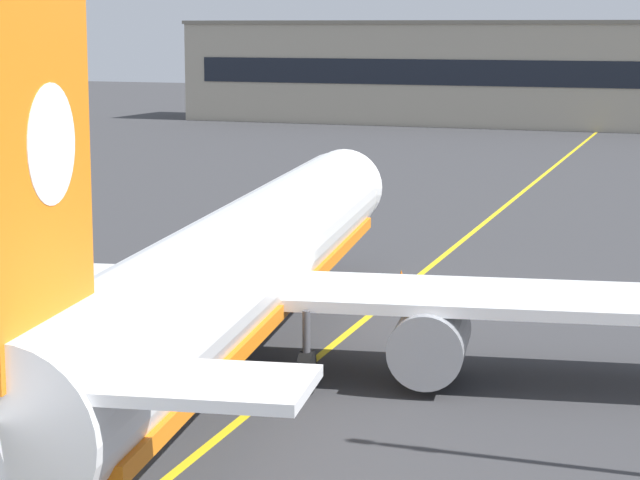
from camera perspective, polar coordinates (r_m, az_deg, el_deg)
name	(u,v)px	position (r m, az deg, el deg)	size (l,w,h in m)	color
taxiway_centreline	(426,270)	(59.07, 4.71, -1.34)	(0.30, 180.00, 0.01)	yellow
airliner_foreground	(237,270)	(40.96, -3.68, -1.36)	(32.33, 41.25, 11.65)	white
service_car_second	(1,240)	(64.37, -13.93, 0.00)	(4.54, 3.67, 1.79)	slate
safety_cone_by_nose_gear	(401,277)	(56.15, 3.62, -1.63)	(0.44, 0.44, 0.55)	orange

